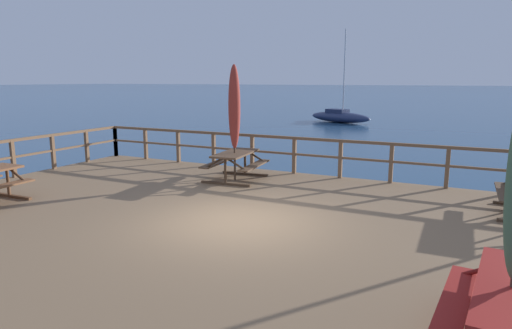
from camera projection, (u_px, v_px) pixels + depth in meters
name	position (u px, v px, depth m)	size (l,w,h in m)	color
ground_plane	(240.00, 263.00, 8.90)	(600.00, 600.00, 0.00)	navy
wooden_deck	(240.00, 242.00, 8.81)	(15.50, 9.64, 0.89)	#846647
railing_waterside_far	(317.00, 151.00, 12.71)	(15.30, 0.10, 1.09)	brown
picnic_table_mid_right	(236.00, 160.00, 12.22)	(1.55, 1.84, 0.78)	brown
patio_umbrella_tall_back_left	(234.00, 108.00, 11.89)	(0.32, 0.32, 3.13)	#4C3828
sailboat_distant	(340.00, 116.00, 38.14)	(6.20, 3.77, 7.72)	navy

